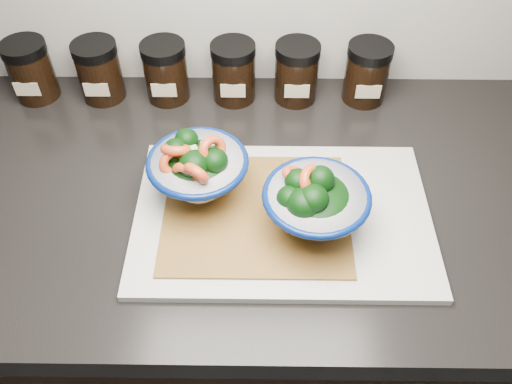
{
  "coord_description": "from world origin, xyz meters",
  "views": [
    {
      "loc": [
        0.06,
        0.86,
        1.54
      ],
      "look_at": [
        0.05,
        1.39,
        0.96
      ],
      "focal_mm": 38.0,
      "sensor_mm": 36.0,
      "label": 1
    }
  ],
  "objects_px": {
    "bowl_right": "(314,203)",
    "spice_jar_f": "(367,73)",
    "spice_jar_c": "(166,71)",
    "spice_jar_d": "(234,72)",
    "spice_jar_b": "(99,71)",
    "cutting_board": "(282,216)",
    "bowl_left": "(198,170)",
    "spice_jar_a": "(31,70)",
    "spice_jar_e": "(297,72)"
  },
  "relations": [
    {
      "from": "spice_jar_b",
      "to": "spice_jar_f",
      "type": "bearing_deg",
      "value": 0.0
    },
    {
      "from": "spice_jar_d",
      "to": "spice_jar_a",
      "type": "bearing_deg",
      "value": 180.0
    },
    {
      "from": "bowl_left",
      "to": "spice_jar_d",
      "type": "height_order",
      "value": "bowl_left"
    },
    {
      "from": "cutting_board",
      "to": "bowl_left",
      "type": "xyz_separation_m",
      "value": [
        -0.13,
        0.04,
        0.06
      ]
    },
    {
      "from": "cutting_board",
      "to": "bowl_left",
      "type": "relative_size",
      "value": 2.92
    },
    {
      "from": "spice_jar_b",
      "to": "spice_jar_a",
      "type": "bearing_deg",
      "value": 180.0
    },
    {
      "from": "spice_jar_c",
      "to": "spice_jar_d",
      "type": "height_order",
      "value": "same"
    },
    {
      "from": "spice_jar_a",
      "to": "spice_jar_f",
      "type": "distance_m",
      "value": 0.62
    },
    {
      "from": "spice_jar_b",
      "to": "spice_jar_e",
      "type": "height_order",
      "value": "same"
    },
    {
      "from": "cutting_board",
      "to": "spice_jar_b",
      "type": "height_order",
      "value": "spice_jar_b"
    },
    {
      "from": "spice_jar_c",
      "to": "cutting_board",
      "type": "bearing_deg",
      "value": -55.09
    },
    {
      "from": "bowl_right",
      "to": "spice_jar_b",
      "type": "relative_size",
      "value": 1.37
    },
    {
      "from": "spice_jar_b",
      "to": "spice_jar_d",
      "type": "height_order",
      "value": "same"
    },
    {
      "from": "spice_jar_d",
      "to": "spice_jar_f",
      "type": "height_order",
      "value": "same"
    },
    {
      "from": "cutting_board",
      "to": "spice_jar_f",
      "type": "relative_size",
      "value": 3.98
    },
    {
      "from": "bowl_right",
      "to": "spice_jar_e",
      "type": "height_order",
      "value": "bowl_right"
    },
    {
      "from": "spice_jar_b",
      "to": "spice_jar_c",
      "type": "relative_size",
      "value": 1.0
    },
    {
      "from": "spice_jar_c",
      "to": "spice_jar_e",
      "type": "bearing_deg",
      "value": 0.0
    },
    {
      "from": "spice_jar_e",
      "to": "spice_jar_f",
      "type": "relative_size",
      "value": 1.0
    },
    {
      "from": "bowl_right",
      "to": "spice_jar_e",
      "type": "xyz_separation_m",
      "value": [
        -0.01,
        0.33,
        -0.01
      ]
    },
    {
      "from": "cutting_board",
      "to": "bowl_right",
      "type": "relative_size",
      "value": 2.91
    },
    {
      "from": "cutting_board",
      "to": "spice_jar_c",
      "type": "relative_size",
      "value": 3.98
    },
    {
      "from": "spice_jar_e",
      "to": "spice_jar_d",
      "type": "bearing_deg",
      "value": 180.0
    },
    {
      "from": "spice_jar_a",
      "to": "spice_jar_d",
      "type": "relative_size",
      "value": 1.0
    },
    {
      "from": "spice_jar_a",
      "to": "spice_jar_b",
      "type": "relative_size",
      "value": 1.0
    },
    {
      "from": "spice_jar_a",
      "to": "spice_jar_c",
      "type": "relative_size",
      "value": 1.0
    },
    {
      "from": "spice_jar_d",
      "to": "spice_jar_e",
      "type": "relative_size",
      "value": 1.0
    },
    {
      "from": "cutting_board",
      "to": "spice_jar_a",
      "type": "bearing_deg",
      "value": 146.74
    },
    {
      "from": "spice_jar_c",
      "to": "spice_jar_d",
      "type": "relative_size",
      "value": 1.0
    },
    {
      "from": "bowl_left",
      "to": "spice_jar_d",
      "type": "relative_size",
      "value": 1.36
    },
    {
      "from": "bowl_left",
      "to": "spice_jar_a",
      "type": "xyz_separation_m",
      "value": [
        -0.33,
        0.26,
        -0.01
      ]
    },
    {
      "from": "bowl_right",
      "to": "spice_jar_c",
      "type": "bearing_deg",
      "value": 127.66
    },
    {
      "from": "spice_jar_c",
      "to": "spice_jar_f",
      "type": "xyz_separation_m",
      "value": [
        0.37,
        0.0,
        0.0
      ]
    },
    {
      "from": "spice_jar_a",
      "to": "spice_jar_d",
      "type": "height_order",
      "value": "same"
    },
    {
      "from": "spice_jar_b",
      "to": "spice_jar_d",
      "type": "xyz_separation_m",
      "value": [
        0.25,
        0.0,
        0.0
      ]
    },
    {
      "from": "bowl_right",
      "to": "spice_jar_c",
      "type": "distance_m",
      "value": 0.41
    },
    {
      "from": "cutting_board",
      "to": "spice_jar_b",
      "type": "bearing_deg",
      "value": 137.86
    },
    {
      "from": "spice_jar_c",
      "to": "spice_jar_f",
      "type": "distance_m",
      "value": 0.37
    },
    {
      "from": "spice_jar_c",
      "to": "spice_jar_f",
      "type": "bearing_deg",
      "value": 0.0
    },
    {
      "from": "spice_jar_b",
      "to": "spice_jar_e",
      "type": "bearing_deg",
      "value": 0.0
    },
    {
      "from": "bowl_right",
      "to": "spice_jar_b",
      "type": "distance_m",
      "value": 0.5
    },
    {
      "from": "spice_jar_a",
      "to": "bowl_left",
      "type": "bearing_deg",
      "value": -38.41
    },
    {
      "from": "spice_jar_a",
      "to": "spice_jar_f",
      "type": "relative_size",
      "value": 1.0
    },
    {
      "from": "bowl_left",
      "to": "bowl_right",
      "type": "relative_size",
      "value": 0.99
    },
    {
      "from": "spice_jar_e",
      "to": "spice_jar_f",
      "type": "distance_m",
      "value": 0.13
    },
    {
      "from": "bowl_right",
      "to": "spice_jar_f",
      "type": "xyz_separation_m",
      "value": [
        0.12,
        0.33,
        -0.01
      ]
    },
    {
      "from": "spice_jar_d",
      "to": "bowl_left",
      "type": "bearing_deg",
      "value": -99.37
    },
    {
      "from": "cutting_board",
      "to": "spice_jar_c",
      "type": "xyz_separation_m",
      "value": [
        -0.21,
        0.3,
        0.05
      ]
    },
    {
      "from": "spice_jar_e",
      "to": "cutting_board",
      "type": "bearing_deg",
      "value": -95.75
    },
    {
      "from": "bowl_left",
      "to": "spice_jar_a",
      "type": "distance_m",
      "value": 0.42
    }
  ]
}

